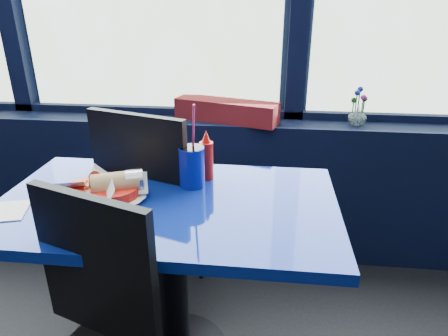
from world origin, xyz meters
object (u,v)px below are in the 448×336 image
near_table (169,244)px  ketchup_bottle (206,158)px  planter_box (226,111)px  chair_near_back (143,199)px  food_basket (105,189)px  soda_cup (192,166)px  flower_vase (358,114)px

near_table → ketchup_bottle: bearing=60.5°
planter_box → ketchup_bottle: 0.64m
chair_near_back → planter_box: size_ratio=1.81×
food_basket → ketchup_bottle: ketchup_bottle is taller
near_table → soda_cup: size_ratio=3.68×
planter_box → food_basket: 0.92m
near_table → ketchup_bottle: (0.11, 0.20, 0.27)m
chair_near_back → food_basket: chair_near_back is taller
planter_box → soda_cup: bearing=-77.5°
near_table → planter_box: planter_box is taller
food_basket → near_table: bearing=6.2°
flower_vase → ketchup_bottle: 0.94m
planter_box → food_basket: bearing=-95.0°
near_table → chair_near_back: bearing=122.1°
near_table → flower_vase: (0.80, 0.84, 0.29)m
ketchup_bottle → soda_cup: size_ratio=0.62×
flower_vase → soda_cup: bearing=-135.9°
food_basket → soda_cup: soda_cup is taller
near_table → flower_vase: flower_vase is taller
planter_box → flower_vase: size_ratio=2.81×
food_basket → soda_cup: size_ratio=0.87×
near_table → food_basket: bearing=-177.0°
chair_near_back → flower_vase: size_ratio=5.08×
soda_cup → flower_vase: bearing=44.1°
flower_vase → ketchup_bottle: flower_vase is taller
ketchup_bottle → food_basket: bearing=-147.5°
planter_box → near_table: bearing=-81.5°
flower_vase → ketchup_bottle: (-0.69, -0.64, -0.02)m
chair_near_back → soda_cup: (0.27, -0.18, 0.25)m
ketchup_bottle → soda_cup: soda_cup is taller
near_table → flower_vase: bearing=46.4°
ketchup_bottle → chair_near_back: bearing=159.6°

